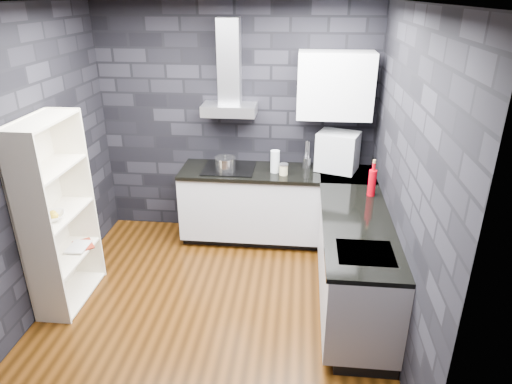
% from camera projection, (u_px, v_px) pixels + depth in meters
% --- Properties ---
extents(ground, '(3.20, 3.20, 0.00)m').
position_uv_depth(ground, '(215.00, 303.00, 4.41)').
color(ground, '#402108').
extents(ceiling, '(3.20, 3.20, 0.00)m').
position_uv_depth(ceiling, '(202.00, 2.00, 3.32)').
color(ceiling, white).
extents(wall_back, '(3.20, 0.05, 2.70)m').
position_uv_depth(wall_back, '(237.00, 123.00, 5.35)').
color(wall_back, black).
rests_on(wall_back, ground).
extents(wall_front, '(3.20, 0.05, 2.70)m').
position_uv_depth(wall_front, '(149.00, 287.00, 2.39)').
color(wall_front, black).
rests_on(wall_front, ground).
extents(wall_left, '(0.05, 3.20, 2.70)m').
position_uv_depth(wall_left, '(28.00, 167.00, 4.02)').
color(wall_left, black).
rests_on(wall_left, ground).
extents(wall_right, '(0.05, 3.20, 2.70)m').
position_uv_depth(wall_right, '(406.00, 181.00, 3.72)').
color(wall_right, black).
rests_on(wall_right, ground).
extents(toekick_back, '(2.18, 0.50, 0.10)m').
position_uv_depth(toekick_back, '(276.00, 234.00, 5.57)').
color(toekick_back, black).
rests_on(toekick_back, ground).
extents(toekick_right, '(0.50, 1.78, 0.10)m').
position_uv_depth(toekick_right, '(355.00, 302.00, 4.36)').
color(toekick_right, black).
rests_on(toekick_right, ground).
extents(counter_back_cab, '(2.20, 0.60, 0.76)m').
position_uv_depth(counter_back_cab, '(276.00, 204.00, 5.36)').
color(counter_back_cab, '#B6B5BA').
rests_on(counter_back_cab, ground).
extents(counter_right_cab, '(0.60, 1.80, 0.76)m').
position_uv_depth(counter_right_cab, '(355.00, 263.00, 4.19)').
color(counter_right_cab, '#B6B5BA').
rests_on(counter_right_cab, ground).
extents(counter_back_top, '(2.20, 0.62, 0.04)m').
position_uv_depth(counter_back_top, '(277.00, 173.00, 5.19)').
color(counter_back_top, black).
rests_on(counter_back_top, counter_back_cab).
extents(counter_right_top, '(0.62, 1.80, 0.04)m').
position_uv_depth(counter_right_top, '(358.00, 225.00, 4.03)').
color(counter_right_top, black).
rests_on(counter_right_top, counter_right_cab).
extents(counter_corner_top, '(0.62, 0.62, 0.04)m').
position_uv_depth(counter_corner_top, '(348.00, 175.00, 5.12)').
color(counter_corner_top, black).
rests_on(counter_corner_top, counter_right_cab).
extents(hood_body, '(0.60, 0.34, 0.12)m').
position_uv_depth(hood_body, '(229.00, 109.00, 5.09)').
color(hood_body, silver).
rests_on(hood_body, wall_back).
extents(hood_chimney, '(0.24, 0.20, 0.90)m').
position_uv_depth(hood_chimney, '(229.00, 62.00, 4.95)').
color(hood_chimney, silver).
rests_on(hood_chimney, hood_body).
extents(upper_cabinet, '(0.80, 0.35, 0.70)m').
position_uv_depth(upper_cabinet, '(335.00, 85.00, 4.86)').
color(upper_cabinet, silver).
rests_on(upper_cabinet, wall_back).
extents(cooktop, '(0.58, 0.50, 0.01)m').
position_uv_depth(cooktop, '(229.00, 168.00, 5.24)').
color(cooktop, black).
rests_on(cooktop, counter_back_top).
extents(sink_rim, '(0.44, 0.40, 0.01)m').
position_uv_depth(sink_rim, '(365.00, 253.00, 3.57)').
color(sink_rim, silver).
rests_on(sink_rim, counter_right_top).
extents(pot, '(0.30, 0.30, 0.14)m').
position_uv_depth(pot, '(225.00, 164.00, 5.15)').
color(pot, '#B6B6BA').
rests_on(pot, cooktop).
extents(glass_vase, '(0.13, 0.13, 0.25)m').
position_uv_depth(glass_vase, '(275.00, 161.00, 5.10)').
color(glass_vase, silver).
rests_on(glass_vase, counter_back_top).
extents(storage_jar, '(0.10, 0.10, 0.11)m').
position_uv_depth(storage_jar, '(284.00, 170.00, 5.05)').
color(storage_jar, '#C4B685').
rests_on(storage_jar, counter_back_top).
extents(utensil_crock, '(0.10, 0.10, 0.12)m').
position_uv_depth(utensil_crock, '(307.00, 163.00, 5.25)').
color(utensil_crock, '#B6B6BA').
rests_on(utensil_crock, counter_back_top).
extents(appliance_garage, '(0.52, 0.46, 0.44)m').
position_uv_depth(appliance_garage, '(338.00, 151.00, 5.11)').
color(appliance_garage, '#B8BCC0').
rests_on(appliance_garage, counter_back_top).
extents(red_bottle, '(0.09, 0.09, 0.27)m').
position_uv_depth(red_bottle, '(372.00, 183.00, 4.51)').
color(red_bottle, '#AF000C').
rests_on(red_bottle, counter_right_top).
extents(bookshelf, '(0.54, 0.86, 1.80)m').
position_uv_depth(bookshelf, '(58.00, 215.00, 4.16)').
color(bookshelf, '#EEE5C9').
rests_on(bookshelf, ground).
extents(fruit_bowl, '(0.30, 0.30, 0.06)m').
position_uv_depth(fruit_bowl, '(51.00, 217.00, 4.05)').
color(fruit_bowl, white).
rests_on(fruit_bowl, bookshelf).
extents(book_red, '(0.15, 0.12, 0.24)m').
position_uv_depth(book_red, '(72.00, 238.00, 4.43)').
color(book_red, maroon).
rests_on(book_red, bookshelf).
extents(book_second, '(0.18, 0.02, 0.25)m').
position_uv_depth(book_second, '(68.00, 236.00, 4.42)').
color(book_second, '#B2B2B2').
rests_on(book_second, bookshelf).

